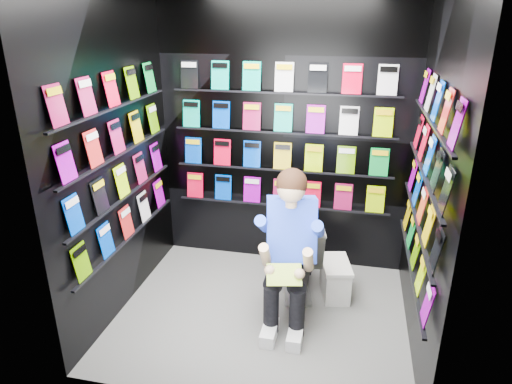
# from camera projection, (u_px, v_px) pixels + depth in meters

# --- Properties ---
(floor) EXTENTS (2.40, 2.40, 0.00)m
(floor) POSITION_uv_depth(u_px,v_px,m) (261.00, 314.00, 3.89)
(floor) COLOR slate
(floor) RESTS_ON ground
(wall_back) EXTENTS (2.40, 0.04, 2.60)m
(wall_back) POSITION_uv_depth(u_px,v_px,m) (283.00, 137.00, 4.33)
(wall_back) COLOR black
(wall_back) RESTS_ON floor
(wall_front) EXTENTS (2.40, 0.04, 2.60)m
(wall_front) POSITION_uv_depth(u_px,v_px,m) (226.00, 226.00, 2.51)
(wall_front) COLOR black
(wall_front) RESTS_ON floor
(wall_left) EXTENTS (0.04, 2.00, 2.60)m
(wall_left) POSITION_uv_depth(u_px,v_px,m) (116.00, 160.00, 3.66)
(wall_left) COLOR black
(wall_left) RESTS_ON floor
(wall_right) EXTENTS (0.04, 2.00, 2.60)m
(wall_right) POSITION_uv_depth(u_px,v_px,m) (431.00, 181.00, 3.18)
(wall_right) COLOR black
(wall_right) RESTS_ON floor
(comics_back) EXTENTS (2.10, 0.06, 1.37)m
(comics_back) POSITION_uv_depth(u_px,v_px,m) (283.00, 137.00, 4.30)
(comics_back) COLOR red
(comics_back) RESTS_ON wall_back
(comics_left) EXTENTS (0.06, 1.70, 1.37)m
(comics_left) POSITION_uv_depth(u_px,v_px,m) (119.00, 159.00, 3.65)
(comics_left) COLOR red
(comics_left) RESTS_ON wall_left
(comics_right) EXTENTS (0.06, 1.70, 1.37)m
(comics_right) POSITION_uv_depth(u_px,v_px,m) (426.00, 180.00, 3.18)
(comics_right) COLOR red
(comics_right) RESTS_ON wall_right
(toilet) EXTENTS (0.56, 0.82, 0.73)m
(toilet) POSITION_uv_depth(u_px,v_px,m) (296.00, 253.00, 4.13)
(toilet) COLOR white
(toilet) RESTS_ON floor
(longbox) EXTENTS (0.30, 0.43, 0.30)m
(longbox) POSITION_uv_depth(u_px,v_px,m) (335.00, 280.00, 4.11)
(longbox) COLOR silver
(longbox) RESTS_ON floor
(longbox_lid) EXTENTS (0.32, 0.46, 0.03)m
(longbox_lid) POSITION_uv_depth(u_px,v_px,m) (336.00, 264.00, 4.05)
(longbox_lid) COLOR silver
(longbox_lid) RESTS_ON longbox
(reader) EXTENTS (0.68, 0.87, 1.44)m
(reader) POSITION_uv_depth(u_px,v_px,m) (292.00, 230.00, 3.64)
(reader) COLOR blue
(reader) RESTS_ON toilet
(held_comic) EXTENTS (0.29, 0.20, 0.11)m
(held_comic) POSITION_uv_depth(u_px,v_px,m) (284.00, 275.00, 3.39)
(held_comic) COLOR green
(held_comic) RESTS_ON reader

